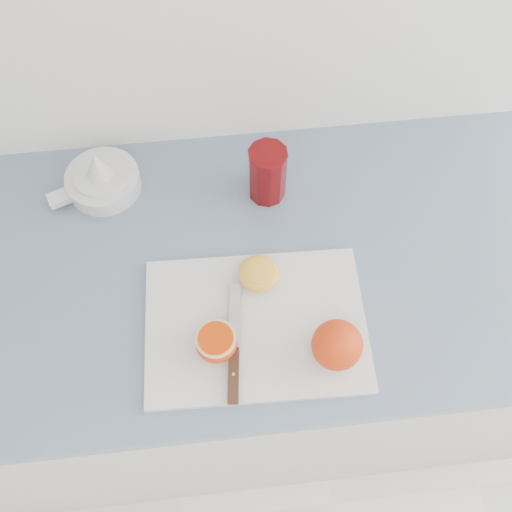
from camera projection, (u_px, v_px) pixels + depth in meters
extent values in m
cube|color=beige|center=(234.00, 345.00, 1.47)|extent=(2.30, 0.60, 0.86)
cube|color=slate|center=(226.00, 264.00, 1.08)|extent=(2.36, 0.64, 0.03)
cube|color=silver|center=(256.00, 325.00, 1.00)|extent=(0.39, 0.29, 0.01)
sphere|color=#E74D19|center=(337.00, 345.00, 0.93)|extent=(0.08, 0.08, 0.08)
ellipsoid|color=#E74D19|center=(216.00, 343.00, 0.95)|extent=(0.07, 0.07, 0.04)
cylinder|color=#F5D790|center=(216.00, 339.00, 0.94)|extent=(0.07, 0.07, 0.00)
cylinder|color=#E63705|center=(216.00, 338.00, 0.93)|extent=(0.06, 0.06, 0.00)
ellipsoid|color=yellow|center=(259.00, 273.00, 1.02)|extent=(0.07, 0.07, 0.03)
cylinder|color=gold|center=(259.00, 271.00, 1.01)|extent=(0.06, 0.06, 0.00)
cube|color=#3F2417|center=(233.00, 375.00, 0.94)|extent=(0.03, 0.09, 0.01)
cube|color=#B7B7BC|center=(235.00, 315.00, 0.99)|extent=(0.03, 0.12, 0.00)
cylinder|color=#B7B7BC|center=(233.00, 375.00, 0.94)|extent=(0.01, 0.01, 0.01)
cylinder|color=white|center=(104.00, 181.00, 1.13)|extent=(0.15, 0.15, 0.04)
cylinder|color=white|center=(101.00, 175.00, 1.11)|extent=(0.11, 0.11, 0.01)
cone|color=white|center=(97.00, 165.00, 1.08)|extent=(0.05, 0.05, 0.05)
cube|color=white|center=(60.00, 198.00, 1.11)|extent=(0.05, 0.05, 0.01)
ellipsoid|color=#EC6900|center=(108.00, 173.00, 1.11)|extent=(0.01, 0.01, 0.00)
ellipsoid|color=#EC6900|center=(91.00, 171.00, 1.11)|extent=(0.01, 0.01, 0.00)
ellipsoid|color=#EC6900|center=(102.00, 179.00, 1.10)|extent=(0.01, 0.01, 0.00)
ellipsoid|color=#EC6900|center=(108.00, 166.00, 1.11)|extent=(0.01, 0.01, 0.00)
cylinder|color=#600508|center=(267.00, 174.00, 1.09)|extent=(0.07, 0.07, 0.12)
cylinder|color=#D87200|center=(267.00, 188.00, 1.13)|extent=(0.06, 0.06, 0.02)
cylinder|color=#600508|center=(268.00, 153.00, 1.03)|extent=(0.08, 0.08, 0.00)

